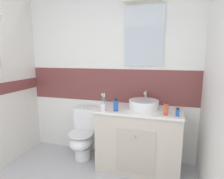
# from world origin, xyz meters

# --- Properties ---
(wall_back_tiled) EXTENTS (3.20, 0.20, 2.50)m
(wall_back_tiled) POSITION_xyz_m (0.01, 2.45, 1.26)
(wall_back_tiled) COLOR white
(wall_back_tiled) RESTS_ON ground_plane
(vanity_cabinet) EXTENTS (1.10, 0.57, 0.85)m
(vanity_cabinet) POSITION_xyz_m (0.51, 2.13, 0.43)
(vanity_cabinet) COLOR beige
(vanity_cabinet) RESTS_ON ground_plane
(sink_basin) EXTENTS (0.39, 0.43, 0.21)m
(sink_basin) POSITION_xyz_m (0.57, 2.14, 0.91)
(sink_basin) COLOR white
(sink_basin) RESTS_ON vanity_cabinet
(toilet) EXTENTS (0.37, 0.50, 0.76)m
(toilet) POSITION_xyz_m (-0.33, 2.15, 0.36)
(toilet) COLOR white
(toilet) RESTS_ON ground_plane
(toothbrush_cup) EXTENTS (0.07, 0.07, 0.23)m
(toothbrush_cup) POSITION_xyz_m (0.07, 1.93, 0.91)
(toothbrush_cup) COLOR white
(toothbrush_cup) RESTS_ON vanity_cabinet
(soap_dispenser) EXTENTS (0.05, 0.05, 0.17)m
(soap_dispenser) POSITION_xyz_m (0.85, 1.94, 0.92)
(soap_dispenser) COLOR #D84C33
(soap_dispenser) RESTS_ON vanity_cabinet
(perfume_flask_small) EXTENTS (0.04, 0.03, 0.10)m
(perfume_flask_small) POSITION_xyz_m (0.98, 1.94, 0.90)
(perfume_flask_small) COLOR #2659B2
(perfume_flask_small) RESTS_ON vanity_cabinet
(mouthwash_bottle) EXTENTS (0.06, 0.06, 0.16)m
(mouthwash_bottle) POSITION_xyz_m (0.24, 1.94, 0.93)
(mouthwash_bottle) COLOR #2659B2
(mouthwash_bottle) RESTS_ON vanity_cabinet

